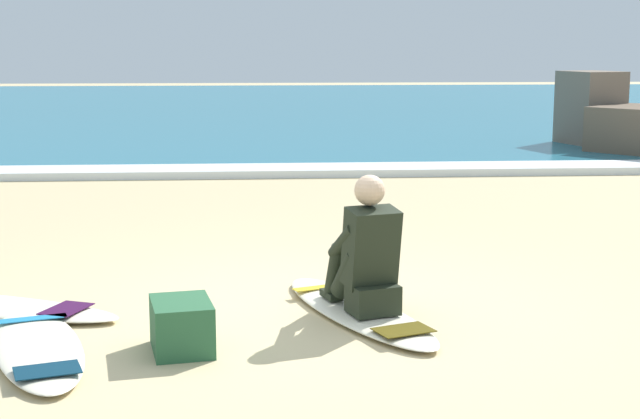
{
  "coord_description": "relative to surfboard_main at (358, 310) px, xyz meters",
  "views": [
    {
      "loc": [
        -0.38,
        -6.45,
        1.89
      ],
      "look_at": [
        0.18,
        1.12,
        0.55
      ],
      "focal_mm": 52.78,
      "sensor_mm": 36.0,
      "label": 1
    }
  ],
  "objects": [
    {
      "name": "breaking_foam",
      "position": [
        -0.36,
        7.32,
        0.02
      ],
      "size": [
        80.0,
        0.9,
        0.11
      ],
      "primitive_type": "cube",
      "color": "white",
      "rests_on": "ground"
    },
    {
      "name": "surfboard_spare_far",
      "position": [
        -2.08,
        -0.65,
        0.0
      ],
      "size": [
        1.04,
        1.88,
        0.08
      ],
      "color": "#EFE5C6",
      "rests_on": "ground"
    },
    {
      "name": "surfboard_main",
      "position": [
        0.0,
        0.0,
        0.0
      ],
      "size": [
        1.2,
        2.06,
        0.08
      ],
      "color": "#EFE5C6",
      "rests_on": "ground"
    },
    {
      "name": "surfer_seated",
      "position": [
        0.04,
        -0.09,
        0.4
      ],
      "size": [
        0.52,
        0.77,
        0.95
      ],
      "color": "black",
      "rests_on": "surfboard_main"
    },
    {
      "name": "beach_bag",
      "position": [
        -1.18,
        -0.69,
        0.12
      ],
      "size": [
        0.44,
        0.54,
        0.32
      ],
      "primitive_type": "cube",
      "rotation": [
        0.0,
        0.0,
        0.18
      ],
      "color": "#285B38",
      "rests_on": "ground"
    },
    {
      "name": "sea",
      "position": [
        -0.36,
        21.02,
        0.01
      ],
      "size": [
        80.0,
        28.0,
        0.1
      ],
      "primitive_type": "cube",
      "color": "teal",
      "rests_on": "ground"
    },
    {
      "name": "ground_plane",
      "position": [
        -0.36,
        0.08,
        -0.04
      ],
      "size": [
        80.0,
        80.0,
        0.0
      ],
      "primitive_type": "plane",
      "color": "#CCB584"
    }
  ]
}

